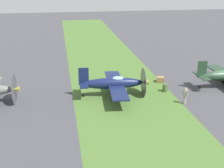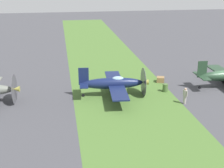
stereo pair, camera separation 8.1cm
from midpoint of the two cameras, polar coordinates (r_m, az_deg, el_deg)
The scene contains 6 objects.
ground_plane at distance 39.13m, azimuth 19.41°, elevation -0.95°, with size 160.00×160.00×0.00m, color #424247.
grass_verge at distance 35.11m, azimuth 2.13°, elevation -2.09°, with size 120.00×11.00×0.01m, color #476B2D.
airplane_wingman at distance 34.63m, azimuth 0.37°, elevation 0.13°, with size 9.59×7.58×3.41m.
ground_crew_chief at distance 33.49m, azimuth 12.95°, elevation -2.01°, with size 0.60×0.38×1.73m.
fuel_drum at distance 36.66m, azimuth 9.52°, elevation -0.67°, with size 0.60×0.60×0.90m, color #476633.
supply_crate at distance 39.83m, azimuth 8.68°, elevation 0.80°, with size 0.90×0.90×0.64m, color olive.
Camera 2 is at (32.04, -18.44, 12.77)m, focal length 51.34 mm.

